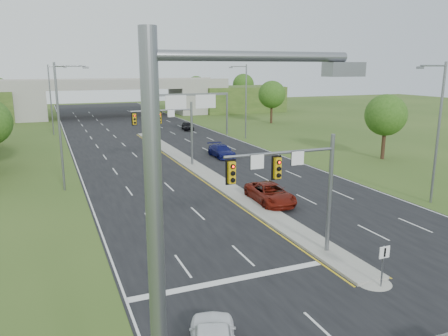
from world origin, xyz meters
TOP-DOWN VIEW (x-y plane):
  - ground at (0.00, 0.00)m, footprint 240.00×240.00m
  - road at (0.00, 35.00)m, footprint 24.00×160.00m
  - median at (0.00, 23.00)m, footprint 2.00×54.00m
  - median_nose at (0.00, -4.00)m, footprint 2.00×2.00m
  - lane_markings at (-0.60, 28.91)m, footprint 23.72×160.00m
  - signal_mast_near at (-2.26, -0.07)m, footprint 6.62×0.60m
  - signal_mast_far at (-2.26, 24.93)m, footprint 6.62×0.60m
  - keep_right_sign at (0.00, -4.53)m, footprint 0.60×0.13m
  - sign_gantry at (6.68, 44.92)m, footprint 11.58×0.44m
  - overpass at (0.00, 80.00)m, footprint 80.00×14.00m
  - lightpole_l_mid at (-13.30, 20.00)m, footprint 2.85×0.25m
  - lightpole_l_far at (-13.30, 55.00)m, footprint 2.85×0.25m
  - lightpole_r_near at (13.30, 5.00)m, footprint 2.85×0.25m
  - lightpole_r_far at (13.30, 40.00)m, footprint 2.85×0.25m
  - tree_r_near at (22.00, 20.00)m, footprint 4.80×4.80m
  - tree_r_mid at (26.00, 55.00)m, footprint 5.20×5.20m
  - tree_back_c at (24.00, 94.00)m, footprint 5.60×5.60m
  - tree_back_d at (38.00, 94.00)m, footprint 6.00×6.00m
  - car_far_a at (1.50, 9.78)m, footprint 2.84×5.69m
  - car_far_b at (4.75, 28.17)m, footprint 2.09×5.12m
  - car_far_c at (8.05, 52.00)m, footprint 2.18×4.33m

SIDE VIEW (x-z plane):
  - ground at x=0.00m, z-range 0.00..0.00m
  - road at x=0.00m, z-range 0.00..0.02m
  - lane_markings at x=-0.60m, z-range 0.02..0.03m
  - median at x=0.00m, z-range 0.02..0.18m
  - median_nose at x=0.00m, z-range 0.02..0.18m
  - car_far_c at x=8.05m, z-range 0.02..1.43m
  - car_far_b at x=4.75m, z-range 0.02..1.51m
  - car_far_a at x=1.50m, z-range 0.02..1.57m
  - keep_right_sign at x=0.00m, z-range 0.42..2.62m
  - overpass at x=0.00m, z-range -0.50..7.60m
  - signal_mast_near at x=-2.26m, z-range 1.23..8.23m
  - signal_mast_far at x=-2.26m, z-range 1.23..8.23m
  - tree_r_near at x=22.00m, z-range 1.38..8.98m
  - sign_gantry at x=6.68m, z-range 1.90..8.58m
  - tree_r_mid at x=26.00m, z-range 1.44..9.57m
  - tree_back_c at x=24.00m, z-range 1.35..9.67m
  - tree_back_d at x=38.00m, z-range 1.41..10.26m
  - lightpole_l_mid at x=-13.30m, z-range 0.60..11.60m
  - lightpole_l_far at x=-13.30m, z-range 0.60..11.60m
  - lightpole_r_near at x=13.30m, z-range 0.60..11.60m
  - lightpole_r_far at x=13.30m, z-range 0.60..11.60m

